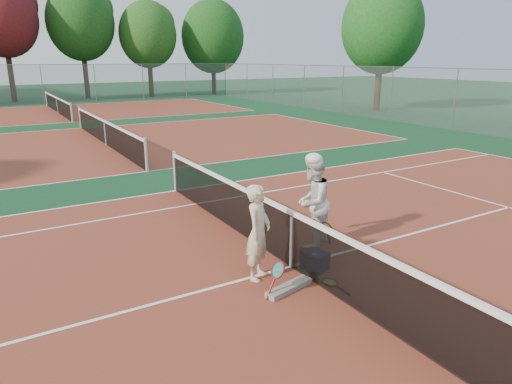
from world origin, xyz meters
TOP-DOWN VIEW (x-y plane):
  - ground at (0.00, 0.00)m, footprint 130.00×130.00m
  - court_main at (0.00, 0.00)m, footprint 23.77×10.97m
  - court_far_a at (0.00, 13.50)m, footprint 23.77×10.97m
  - court_far_b at (0.00, 27.00)m, footprint 23.77×10.97m
  - net_main at (0.00, 0.00)m, footprint 0.10×10.98m
  - net_far_a at (0.00, 13.50)m, footprint 0.10×10.98m
  - net_far_b at (0.00, 27.00)m, footprint 0.10×10.98m
  - fence_back at (0.00, 34.00)m, footprint 32.00×0.06m
  - fence_right at (16.00, 6.75)m, footprint 0.06×54.50m
  - player_a at (-0.69, -0.04)m, footprint 0.69×0.66m
  - player_b at (0.88, 0.60)m, footprint 1.07×1.01m
  - racket_red at (-0.74, -0.69)m, footprint 0.37×0.33m
  - racket_black_held at (1.03, 0.34)m, footprint 0.41×0.39m
  - racket_spare at (0.19, -0.81)m, footprint 0.28×0.60m
  - sports_bag_navy at (0.33, -0.34)m, footprint 0.44×0.38m
  - sports_bag_purple at (0.32, -0.14)m, footprint 0.43×0.37m
  - net_cover_canvas at (-0.51, -0.67)m, footprint 0.89×0.39m
  - water_bottle at (0.26, -0.31)m, footprint 0.09×0.09m
  - tree_back_maroon at (-1.90, 37.35)m, footprint 5.28×5.28m
  - tree_back_3 at (4.06, 37.90)m, footprint 5.70×5.70m
  - tree_back_4 at (9.67, 36.97)m, footprint 5.20×5.20m
  - tree_back_5 at (16.12, 36.80)m, footprint 6.11×6.11m
  - tree_right_1 at (19.28, 17.39)m, footprint 5.37×5.37m

SIDE VIEW (x-z plane):
  - ground at x=0.00m, z-range 0.00..0.00m
  - court_main at x=0.00m, z-range 0.00..0.01m
  - court_far_a at x=0.00m, z-range 0.00..0.01m
  - court_far_b at x=0.00m, z-range 0.00..0.01m
  - racket_spare at x=0.19m, z-range 0.00..0.03m
  - net_cover_canvas at x=-0.51m, z-range 0.00..0.09m
  - sports_bag_purple at x=0.32m, z-range 0.00..0.29m
  - sports_bag_navy at x=0.33m, z-range 0.00..0.29m
  - water_bottle at x=0.26m, z-range 0.00..0.30m
  - racket_red at x=-0.74m, z-range 0.00..0.54m
  - racket_black_held at x=1.03m, z-range 0.00..0.54m
  - net_main at x=0.00m, z-range 0.00..1.02m
  - net_far_a at x=0.00m, z-range 0.00..1.02m
  - net_far_b at x=0.00m, z-range 0.00..1.02m
  - player_a at x=-0.69m, z-range 0.00..1.58m
  - player_b at x=0.88m, z-range 0.00..1.75m
  - fence_back at x=0.00m, z-range 0.00..3.00m
  - fence_right at x=16.00m, z-range 0.00..3.00m
  - tree_right_1 at x=19.28m, z-range 1.19..9.76m
  - tree_back_5 at x=16.12m, z-range 0.98..10.00m
  - tree_back_4 at x=9.67m, z-range 1.26..9.80m
  - tree_back_3 at x=4.06m, z-range 1.58..11.33m
  - tree_back_maroon at x=-1.90m, z-range 1.71..11.25m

